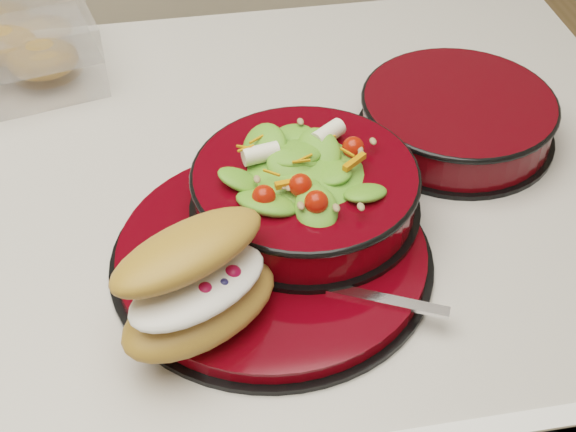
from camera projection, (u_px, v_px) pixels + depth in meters
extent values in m
cube|color=white|center=(176.00, 424.00, 1.21)|extent=(1.16, 0.66, 0.86)
cube|color=#BCB8AC|center=(138.00, 201.00, 0.90)|extent=(1.24, 0.74, 0.04)
cylinder|color=black|center=(272.00, 259.00, 0.80)|extent=(0.32, 0.32, 0.01)
cylinder|color=#4F0207|center=(272.00, 252.00, 0.79)|extent=(0.31, 0.31, 0.01)
torus|color=black|center=(283.00, 255.00, 0.79)|extent=(0.17, 0.17, 0.01)
cylinder|color=black|center=(305.00, 207.00, 0.83)|extent=(0.24, 0.24, 0.01)
cylinder|color=#4F0207|center=(305.00, 188.00, 0.81)|extent=(0.22, 0.22, 0.04)
torus|color=black|center=(305.00, 175.00, 0.80)|extent=(0.23, 0.23, 0.01)
ellipsoid|color=#427D23|center=(305.00, 176.00, 0.80)|extent=(0.19, 0.19, 0.08)
sphere|color=red|center=(353.00, 137.00, 0.78)|extent=(0.02, 0.02, 0.02)
sphere|color=red|center=(297.00, 114.00, 0.81)|extent=(0.02, 0.02, 0.02)
sphere|color=red|center=(258.00, 147.00, 0.77)|extent=(0.02, 0.02, 0.02)
sphere|color=red|center=(316.00, 172.00, 0.74)|extent=(0.02, 0.02, 0.02)
cylinder|color=silver|center=(328.00, 114.00, 0.81)|extent=(0.04, 0.04, 0.02)
cylinder|color=silver|center=(260.00, 134.00, 0.78)|extent=(0.04, 0.03, 0.02)
cube|color=orange|center=(290.00, 163.00, 0.75)|extent=(0.03, 0.03, 0.01)
cube|color=orange|center=(356.00, 142.00, 0.77)|extent=(0.03, 0.02, 0.01)
ellipsoid|color=#A97933|center=(200.00, 308.00, 0.70)|extent=(0.18, 0.15, 0.04)
ellipsoid|color=white|center=(198.00, 287.00, 0.69)|extent=(0.15, 0.13, 0.02)
ellipsoid|color=#A97933|center=(193.00, 250.00, 0.68)|extent=(0.17, 0.14, 0.04)
sphere|color=#A60B2B|center=(169.00, 286.00, 0.68)|extent=(0.02, 0.02, 0.02)
sphere|color=#A60B2B|center=(205.00, 291.00, 0.67)|extent=(0.02, 0.02, 0.02)
sphere|color=#A60B2B|center=(233.00, 274.00, 0.69)|extent=(0.02, 0.02, 0.02)
sphere|color=#A60B2B|center=(183.00, 273.00, 0.69)|extent=(0.02, 0.02, 0.02)
sphere|color=#191947|center=(186.00, 278.00, 0.69)|extent=(0.01, 0.01, 0.01)
sphere|color=#191947|center=(212.00, 278.00, 0.68)|extent=(0.01, 0.01, 0.01)
sphere|color=#191947|center=(198.00, 286.00, 0.68)|extent=(0.01, 0.01, 0.01)
sphere|color=#191947|center=(224.00, 284.00, 0.68)|extent=(0.01, 0.01, 0.01)
sphere|color=#191947|center=(175.00, 293.00, 0.67)|extent=(0.01, 0.01, 0.01)
sphere|color=#191947|center=(216.00, 270.00, 0.69)|extent=(0.01, 0.01, 0.01)
cube|color=silver|center=(377.00, 298.00, 0.74)|extent=(0.13, 0.07, 0.00)
cube|color=silver|center=(291.00, 280.00, 0.75)|extent=(0.05, 0.04, 0.00)
cube|color=white|center=(0.00, 66.00, 1.02)|extent=(0.27, 0.22, 0.05)
ellipsoid|color=#A97933|center=(43.00, 59.00, 1.03)|extent=(0.09, 0.08, 0.05)
ellipsoid|color=#A97933|center=(2.00, 46.00, 1.05)|extent=(0.09, 0.08, 0.05)
cylinder|color=black|center=(454.00, 134.00, 0.95)|extent=(0.23, 0.23, 0.01)
cylinder|color=#460408|center=(457.00, 116.00, 0.93)|extent=(0.22, 0.22, 0.05)
torus|color=black|center=(460.00, 101.00, 0.92)|extent=(0.23, 0.23, 0.01)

